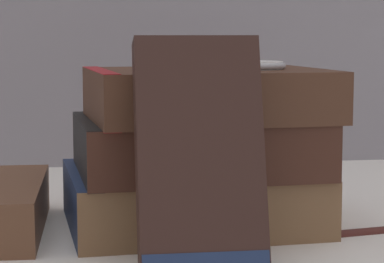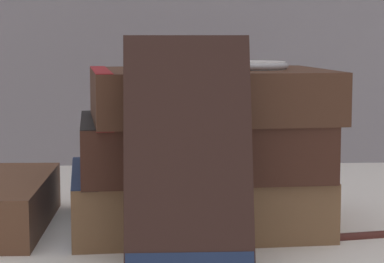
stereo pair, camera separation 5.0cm
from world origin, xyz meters
name	(u,v)px [view 1 (the left image)]	position (x,y,z in m)	size (l,w,h in m)	color
ground_plane	(225,238)	(0.00, 0.00, 0.00)	(3.00, 3.00, 0.00)	white
book_flat_bottom	(184,198)	(-0.02, 0.05, 0.02)	(0.20, 0.17, 0.05)	brown
book_flat_middle	(190,145)	(-0.02, 0.04, 0.07)	(0.19, 0.15, 0.04)	#422319
book_flat_top	(202,95)	(-0.01, 0.03, 0.11)	(0.19, 0.15, 0.04)	#4C2D1E
book_leaning_front	(199,162)	(-0.03, -0.07, 0.07)	(0.08, 0.07, 0.15)	#331E19
pocket_watch	(248,65)	(0.02, 0.03, 0.13)	(0.06, 0.06, 0.01)	white
fountain_pen	(382,227)	(0.12, 0.00, 0.00)	(0.12, 0.03, 0.01)	#471E19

